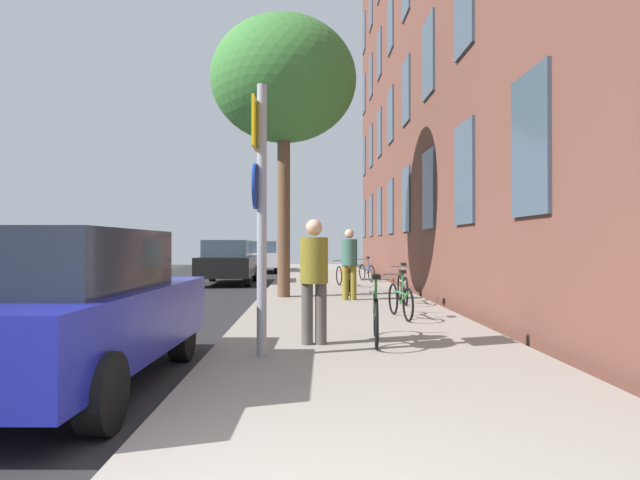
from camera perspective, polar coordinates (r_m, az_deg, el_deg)
The scene contains 17 objects.
ground_plane at distance 17.49m, azimuth -10.11°, elevation -5.32°, with size 41.80×41.80×0.00m, color #332D28.
road_asphalt at distance 17.93m, azimuth -16.79°, elevation -5.17°, with size 7.00×38.00×0.01m, color #232326.
sidewalk at distance 17.31m, azimuth 1.46°, elevation -5.18°, with size 4.20×38.00×0.12m, color gray.
sign_post at distance 6.42m, azimuth -6.58°, elevation 4.33°, with size 0.16×0.60×3.31m.
traffic_light at distance 25.07m, azimuth -3.67°, elevation 1.69°, with size 0.43×0.24×3.35m.
tree_near at distance 14.22m, azimuth -3.97°, elevation 16.85°, with size 3.77×3.77×7.23m.
bicycle_0 at distance 7.35m, azimuth 6.10°, elevation -8.20°, with size 0.42×1.65×0.96m.
bicycle_1 at distance 9.82m, azimuth 8.76°, elevation -6.40°, with size 0.42×1.57×0.89m.
bicycle_2 at distance 12.26m, azimuth 8.99°, elevation -5.13°, with size 0.42×1.64×0.94m.
bicycle_3 at distance 14.50m, azimuth 3.21°, elevation -4.33°, with size 0.42×1.67×0.99m.
bicycle_4 at distance 16.89m, azimuth 2.61°, elevation -3.86°, with size 0.54×1.64×0.93m.
bicycle_5 at distance 19.37m, azimuth 5.12°, elevation -3.45°, with size 0.53×1.54×0.91m.
pedestrian_0 at distance 7.13m, azimuth -0.65°, elevation -3.60°, with size 0.48×0.48×1.70m.
pedestrian_1 at distance 12.80m, azimuth 3.22°, elevation -2.12°, with size 0.46×0.46×1.74m.
car_0 at distance 5.89m, azimuth -26.15°, elevation -6.66°, with size 2.02×4.07×1.62m.
car_1 at distance 19.67m, azimuth -9.94°, elevation -2.32°, with size 1.97×4.35×1.62m.
car_2 at distance 27.68m, azimuth -6.40°, elevation -1.78°, with size 2.10×4.48×1.62m.
Camera 1 is at (0.26, -2.23, 1.48)m, focal length 29.36 mm.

